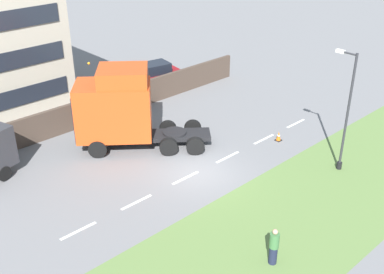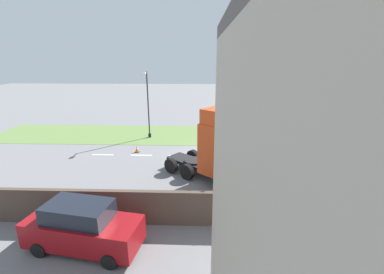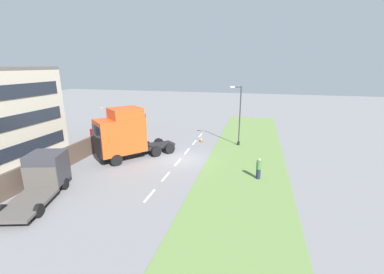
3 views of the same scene
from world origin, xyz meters
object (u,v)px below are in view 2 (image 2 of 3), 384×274
object	(u,v)px
lorry_cab	(233,149)
flatbed_truck	(377,182)
pedestrian	(232,125)
parked_car	(83,227)
traffic_cone_lead	(137,149)
lamp_post	(148,108)

from	to	relation	value
lorry_cab	flatbed_truck	xyz separation A→B (m)	(2.02, 7.28, -0.99)
pedestrian	flatbed_truck	bearing A→B (deg)	22.64
parked_car	traffic_cone_lead	xyz separation A→B (m)	(-11.42, -0.56, -0.73)
lamp_post	pedestrian	distance (m)	9.00
lorry_cab	traffic_cone_lead	distance (m)	9.56
flatbed_truck	lamp_post	xyz separation A→B (m)	(-11.94, -14.35, 1.59)
lorry_cab	parked_car	size ratio (longest dim) A/B	1.43
lorry_cab	parked_car	world-z (taller)	lorry_cab
lorry_cab	parked_car	distance (m)	8.94
lamp_post	traffic_cone_lead	world-z (taller)	lamp_post
flatbed_truck	parked_car	size ratio (longest dim) A/B	1.26
flatbed_truck	traffic_cone_lead	bearing A→B (deg)	45.43
lorry_cab	traffic_cone_lead	xyz separation A→B (m)	(-5.75, -7.33, -2.15)
lamp_post	flatbed_truck	bearing A→B (deg)	50.23
pedestrian	lorry_cab	bearing A→B (deg)	-6.35
pedestrian	traffic_cone_lead	distance (m)	10.82
flatbed_truck	parked_car	world-z (taller)	flatbed_truck
lamp_post	pedestrian	xyz separation A→B (m)	(-2.27, 8.42, -2.21)
flatbed_truck	parked_car	distance (m)	14.53
lorry_cab	parked_car	bearing A→B (deg)	-10.45
lamp_post	parked_car	bearing A→B (deg)	1.08
parked_car	flatbed_truck	bearing A→B (deg)	114.05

